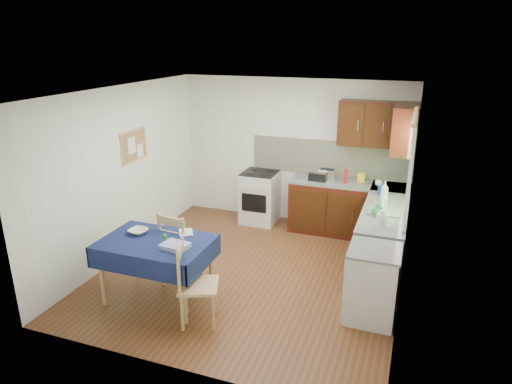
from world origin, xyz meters
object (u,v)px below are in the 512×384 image
(chair_far, at_px, (179,246))
(toaster, at_px, (327,175))
(dining_table, at_px, (156,249))
(chair_near, at_px, (194,282))
(sandwich_press, at_px, (318,175))
(kettle, at_px, (382,219))
(dish_rack, at_px, (384,211))

(chair_far, distance_m, toaster, 2.84)
(dining_table, height_order, toaster, toaster)
(chair_far, relative_size, chair_near, 1.04)
(dining_table, xyz_separation_m, toaster, (1.51, 2.84, 0.29))
(dining_table, distance_m, sandwich_press, 3.13)
(toaster, bearing_deg, sandwich_press, 179.77)
(chair_near, xyz_separation_m, kettle, (1.90, 1.38, 0.49))
(dining_table, xyz_separation_m, sandwich_press, (1.38, 2.79, 0.28))
(dining_table, relative_size, dish_rack, 3.10)
(chair_far, xyz_separation_m, toaster, (1.44, 2.40, 0.45))
(dining_table, distance_m, toaster, 3.23)
(chair_far, bearing_deg, toaster, -114.51)
(chair_near, relative_size, sandwich_press, 3.49)
(dining_table, distance_m, dish_rack, 3.03)
(dining_table, xyz_separation_m, chair_far, (0.07, 0.44, -0.16))
(toaster, xyz_separation_m, kettle, (1.04, -1.73, 0.02))
(dish_rack, bearing_deg, dining_table, -138.29)
(chair_near, height_order, sandwich_press, sandwich_press)
(dish_rack, bearing_deg, toaster, 139.45)
(dining_table, height_order, chair_far, chair_far)
(chair_near, bearing_deg, kettle, -74.31)
(dining_table, height_order, kettle, kettle)
(chair_near, xyz_separation_m, sandwich_press, (0.73, 3.06, 0.46))
(chair_far, relative_size, sandwich_press, 3.65)
(dining_table, bearing_deg, kettle, 6.95)
(chair_far, relative_size, dish_rack, 2.40)
(dining_table, relative_size, kettle, 5.47)
(chair_far, distance_m, dish_rack, 2.77)
(toaster, height_order, sandwich_press, toaster)
(dining_table, bearing_deg, sandwich_press, 47.09)
(dining_table, distance_m, kettle, 2.80)
(sandwich_press, bearing_deg, kettle, -77.91)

